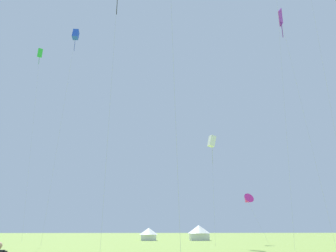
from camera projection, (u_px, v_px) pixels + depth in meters
name	position (u px, v px, depth m)	size (l,w,h in m)	color
kite_magenta_delta	(247.00, 200.00, 49.77)	(3.34, 2.46, 7.34)	#E02DA3
kite_blue_box	(76.00, 35.00, 54.33)	(1.69, 2.82, 34.15)	blue
kite_white_box	(212.00, 141.00, 47.13)	(1.36, 1.98, 15.15)	white
kite_purple_diamond	(281.00, 19.00, 47.31)	(2.99, 3.44, 33.15)	purple
kite_green_box	(40.00, 53.00, 69.24)	(2.40, 2.08, 38.94)	green
festival_tent_center	(149.00, 233.00, 63.57)	(3.64, 3.64, 2.37)	white
festival_tent_right	(199.00, 232.00, 64.24)	(4.42, 4.42, 2.87)	white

